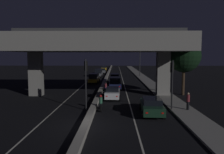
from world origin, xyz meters
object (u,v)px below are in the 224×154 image
at_px(pedestrian_on_sidewalk, 188,101).
at_px(car_grey_second_oncoming, 99,73).
at_px(traffic_light_right_of_median, 172,77).
at_px(car_dark_green_lead, 152,106).
at_px(car_taxi_yellow_lead_oncoming, 94,78).
at_px(motorcycle_blue_filtering_far, 106,88).
at_px(traffic_light_left_of_median, 86,76).
at_px(car_dark_blue_third, 115,83).
at_px(street_lamp, 139,57).
at_px(car_grey_third_oncoming, 102,71).
at_px(car_white_second, 113,93).
at_px(motorcycle_white_filtering_mid, 106,95).
at_px(car_dark_green_fourth, 115,78).
at_px(motorcycle_black_filtering_near, 101,104).
at_px(car_taxi_yellow_fourth_oncoming, 104,68).

bearing_deg(pedestrian_on_sidewalk, car_grey_second_oncoming, 108.23).
height_order(traffic_light_right_of_median, car_dark_green_lead, traffic_light_right_of_median).
relative_size(car_taxi_yellow_lead_oncoming, motorcycle_blue_filtering_far, 2.39).
xyz_separation_m(traffic_light_left_of_median, car_grey_second_oncoming, (-1.43, 33.60, -2.37)).
height_order(car_dark_blue_third, motorcycle_blue_filtering_far, car_dark_blue_third).
height_order(street_lamp, car_grey_third_oncoming, street_lamp).
bearing_deg(street_lamp, traffic_light_left_of_median, -104.03).
height_order(car_white_second, car_dark_blue_third, car_dark_blue_third).
distance_m(traffic_light_left_of_median, traffic_light_right_of_median, 8.21).
bearing_deg(motorcycle_white_filtering_mid, car_grey_third_oncoming, 5.92).
height_order(car_dark_green_fourth, motorcycle_white_filtering_mid, car_dark_green_fourth).
height_order(car_grey_third_oncoming, motorcycle_black_filtering_near, motorcycle_black_filtering_near).
relative_size(street_lamp, car_grey_second_oncoming, 1.88).
height_order(car_white_second, motorcycle_white_filtering_mid, car_white_second).
xyz_separation_m(street_lamp, pedestrian_on_sidewalk, (1.05, -34.96, -3.92)).
bearing_deg(motorcycle_white_filtering_mid, motorcycle_blue_filtering_far, 4.47).
bearing_deg(car_dark_green_fourth, car_grey_third_oncoming, 8.91).
distance_m(car_white_second, pedestrian_on_sidewalk, 9.21).
bearing_deg(car_white_second, pedestrian_on_sidewalk, -126.24).
bearing_deg(car_dark_blue_third, motorcycle_white_filtering_mid, 171.36).
bearing_deg(car_dark_green_lead, pedestrian_on_sidewalk, -70.53).
bearing_deg(motorcycle_black_filtering_near, car_dark_green_fourth, -7.30).
bearing_deg(car_taxi_yellow_lead_oncoming, car_dark_green_fourth, 89.65).
xyz_separation_m(car_white_second, motorcycle_white_filtering_mid, (-0.83, -0.14, -0.18)).
height_order(car_white_second, car_grey_second_oncoming, car_grey_second_oncoming).
relative_size(traffic_light_right_of_median, car_taxi_yellow_lead_oncoming, 1.05).
bearing_deg(car_grey_second_oncoming, car_grey_third_oncoming, -179.05).
distance_m(motorcycle_black_filtering_near, motorcycle_blue_filtering_far, 10.63).
bearing_deg(motorcycle_blue_filtering_far, car_dark_green_lead, -159.24).
height_order(car_taxi_yellow_lead_oncoming, car_grey_second_oncoming, car_grey_second_oncoming).
relative_size(car_dark_green_lead, pedestrian_on_sidewalk, 2.88).
bearing_deg(motorcycle_white_filtering_mid, car_taxi_yellow_fourth_oncoming, 5.21).
distance_m(car_white_second, car_grey_second_oncoming, 28.43).
relative_size(traffic_light_right_of_median, car_grey_second_oncoming, 1.09).
height_order(car_dark_green_lead, motorcycle_white_filtering_mid, car_dark_green_lead).
xyz_separation_m(car_white_second, car_grey_third_oncoming, (-3.60, 38.83, -0.02)).
xyz_separation_m(car_grey_third_oncoming, car_taxi_yellow_fourth_oncoming, (-0.18, 11.40, 0.05)).
xyz_separation_m(street_lamp, car_dark_green_fourth, (-6.00, -13.97, -3.94)).
height_order(traffic_light_left_of_median, traffic_light_right_of_median, traffic_light_left_of_median).
relative_size(traffic_light_right_of_median, car_grey_third_oncoming, 1.22).
bearing_deg(motorcycle_white_filtering_mid, car_dark_green_lead, -144.33).
height_order(street_lamp, motorcycle_white_filtering_mid, street_lamp).
bearing_deg(car_dark_green_fourth, traffic_light_right_of_median, -165.23).
relative_size(car_grey_second_oncoming, motorcycle_black_filtering_near, 2.38).
height_order(car_grey_second_oncoming, motorcycle_white_filtering_mid, car_grey_second_oncoming).
bearing_deg(car_dark_green_lead, car_dark_green_fourth, 11.62).
height_order(car_white_second, pedestrian_on_sidewalk, pedestrian_on_sidewalk).
distance_m(car_white_second, motorcycle_blue_filtering_far, 5.27).
height_order(traffic_light_left_of_median, car_taxi_yellow_fourth_oncoming, traffic_light_left_of_median).
distance_m(traffic_light_left_of_median, car_grey_third_oncoming, 44.37).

